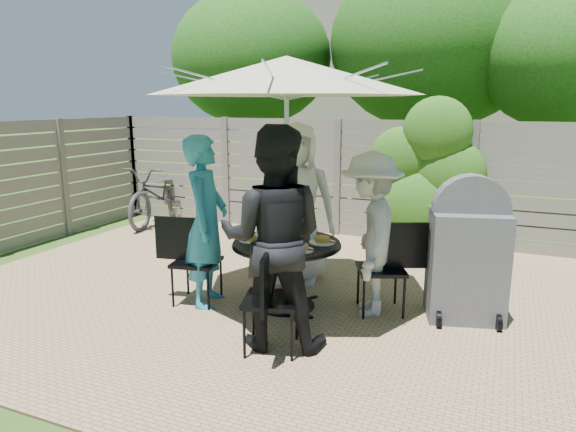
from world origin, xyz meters
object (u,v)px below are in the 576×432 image
at_px(person_back, 296,204).
at_px(bicycle, 160,194).
at_px(chair_right, 382,286).
at_px(plate_left, 252,238).
at_px(chair_back, 298,256).
at_px(person_right, 370,234).
at_px(glass_front, 294,242).
at_px(person_left, 206,222).
at_px(glass_right, 313,233).
at_px(chair_front, 271,321).
at_px(bbq_grill, 467,255).
at_px(plate_back, 291,231).
at_px(umbrella, 287,76).
at_px(plate_extra, 301,248).
at_px(glass_left, 259,237).
at_px(glass_back, 280,229).
at_px(chair_left, 196,278).
at_px(syrup_jug, 281,233).
at_px(person_front, 273,239).
at_px(coffee_cup, 299,231).
at_px(patio_table, 287,262).
at_px(plate_front, 281,249).
at_px(plate_right, 322,241).

xyz_separation_m(person_back, bicycle, (-3.36, 1.87, -0.42)).
xyz_separation_m(chair_right, plate_left, (-1.28, -0.36, 0.45)).
height_order(chair_back, person_back, person_back).
bearing_deg(person_right, glass_front, -70.30).
height_order(person_left, glass_right, person_left).
bearing_deg(bicycle, chair_right, -36.80).
xyz_separation_m(chair_front, bbq_grill, (1.44, 1.37, 0.37)).
bearing_deg(plate_back, chair_back, 105.50).
relative_size(chair_back, bicycle, 0.46).
height_order(umbrella, plate_extra, umbrella).
bearing_deg(bbq_grill, glass_left, -177.22).
bearing_deg(bicycle, plate_extra, -45.90).
bearing_deg(glass_back, chair_left, -147.80).
distance_m(glass_front, bicycle, 4.74).
bearing_deg(syrup_jug, person_left, -160.79).
relative_size(person_front, chair_right, 2.04).
xyz_separation_m(chair_left, coffee_cup, (0.97, 0.50, 0.49)).
xyz_separation_m(chair_back, bbq_grill, (1.96, -0.49, 0.38)).
xyz_separation_m(patio_table, umbrella, (-0.00, 0.00, 1.83)).
relative_size(person_left, glass_right, 12.70).
height_order(plate_back, bbq_grill, bbq_grill).
xyz_separation_m(plate_front, syrup_jug, (-0.17, 0.38, 0.06)).
distance_m(chair_left, chair_right, 1.93).
bearing_deg(person_front, bicycle, -57.91).
height_order(plate_back, glass_right, glass_right).
bearing_deg(person_front, plate_right, -113.45).
bearing_deg(person_left, umbrella, -90.00).
height_order(person_back, chair_front, person_back).
relative_size(person_right, syrup_jug, 10.21).
distance_m(person_back, plate_left, 0.93).
height_order(chair_right, plate_right, chair_right).
bearing_deg(plate_front, umbrella, 105.50).
bearing_deg(coffee_cup, chair_left, -152.90).
height_order(chair_left, glass_back, chair_left).
distance_m(chair_right, bbq_grill, 0.87).
distance_m(glass_back, syrup_jug, 0.21).
height_order(person_right, coffee_cup, person_right).
distance_m(person_front, bicycle, 5.17).
relative_size(chair_left, person_right, 0.57).
relative_size(chair_back, glass_right, 6.47).
xyz_separation_m(patio_table, chair_back, (-0.26, 0.93, -0.22)).
relative_size(person_back, person_right, 1.15).
bearing_deg(glass_right, chair_back, 122.29).
xyz_separation_m(person_right, plate_right, (-0.45, -0.13, -0.08)).
bearing_deg(chair_left, person_front, -36.04).
height_order(chair_back, plate_extra, chair_back).
xyz_separation_m(plate_extra, bicycle, (-3.83, 2.91, -0.22)).
distance_m(patio_table, chair_back, 0.99).
distance_m(umbrella, person_front, 1.60).
bearing_deg(glass_front, person_right, 35.20).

